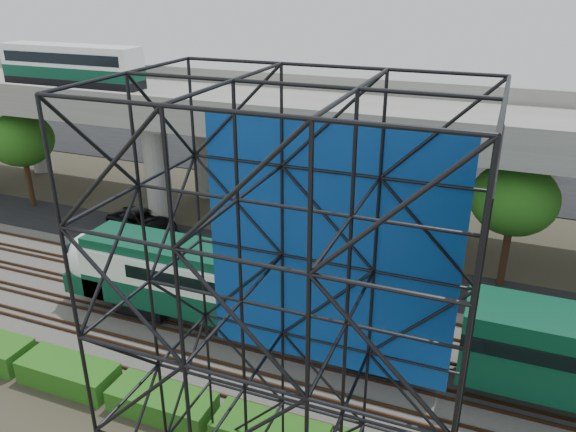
% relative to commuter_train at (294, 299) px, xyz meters
% --- Properties ---
extents(ground, '(140.00, 140.00, 0.00)m').
position_rel_commuter_train_xyz_m(ground, '(-4.59, -2.00, -2.88)').
color(ground, '#474233').
rests_on(ground, ground).
extents(ballast_bed, '(90.00, 12.00, 0.20)m').
position_rel_commuter_train_xyz_m(ballast_bed, '(-4.59, 0.00, -2.78)').
color(ballast_bed, slate).
rests_on(ballast_bed, ground).
extents(service_road, '(90.00, 5.00, 0.08)m').
position_rel_commuter_train_xyz_m(service_road, '(-4.59, 8.50, -2.84)').
color(service_road, black).
rests_on(service_road, ground).
extents(parking_lot, '(90.00, 18.00, 0.08)m').
position_rel_commuter_train_xyz_m(parking_lot, '(-4.59, 32.00, -2.84)').
color(parking_lot, black).
rests_on(parking_lot, ground).
extents(harbor_water, '(140.00, 40.00, 0.03)m').
position_rel_commuter_train_xyz_m(harbor_water, '(-4.59, 54.00, -2.87)').
color(harbor_water, '#42576D').
rests_on(harbor_water, ground).
extents(rail_tracks, '(90.00, 9.52, 0.16)m').
position_rel_commuter_train_xyz_m(rail_tracks, '(-4.59, -0.00, -2.60)').
color(rail_tracks, '#472D1E').
rests_on(rail_tracks, ballast_bed).
extents(commuter_train, '(29.30, 3.06, 4.30)m').
position_rel_commuter_train_xyz_m(commuter_train, '(0.00, 0.00, 0.00)').
color(commuter_train, black).
rests_on(commuter_train, rail_tracks).
extents(overpass, '(80.00, 12.00, 12.40)m').
position_rel_commuter_train_xyz_m(overpass, '(-6.02, 14.00, 5.33)').
color(overpass, '#9E9B93').
rests_on(overpass, ground).
extents(scaffold_tower, '(9.36, 6.36, 15.00)m').
position_rel_commuter_train_xyz_m(scaffold_tower, '(3.76, -9.98, 4.59)').
color(scaffold_tower, black).
rests_on(scaffold_tower, ground).
extents(hedge_strip, '(34.60, 1.80, 1.20)m').
position_rel_commuter_train_xyz_m(hedge_strip, '(-3.58, -6.30, -2.32)').
color(hedge_strip, '#1F5714').
rests_on(hedge_strip, ground).
extents(trees, '(40.94, 16.94, 7.69)m').
position_rel_commuter_train_xyz_m(trees, '(-9.26, 14.17, 2.69)').
color(trees, '#382314').
rests_on(trees, ground).
extents(suv, '(6.14, 3.94, 1.58)m').
position_rel_commuter_train_xyz_m(suv, '(-15.23, 8.99, -2.01)').
color(suv, black).
rests_on(suv, service_road).
extents(parked_cars, '(35.46, 9.65, 1.27)m').
position_rel_commuter_train_xyz_m(parked_cars, '(-2.65, 31.68, -2.20)').
color(parked_cars, silver).
rests_on(parked_cars, parking_lot).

